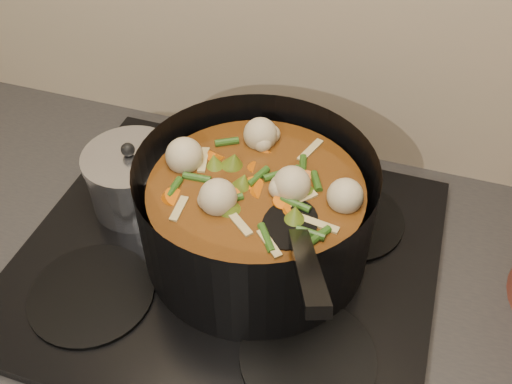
% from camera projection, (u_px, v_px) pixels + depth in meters
% --- Properties ---
extents(stovetop, '(0.62, 0.54, 0.03)m').
position_uv_depth(stovetop, '(228.00, 259.00, 0.88)').
color(stovetop, black).
rests_on(stovetop, counter).
extents(stockpot, '(0.38, 0.45, 0.25)m').
position_uv_depth(stockpot, '(256.00, 212.00, 0.83)').
color(stockpot, black).
rests_on(stockpot, stovetop).
extents(saucepan, '(0.15, 0.15, 0.12)m').
position_uv_depth(saucepan, '(134.00, 179.00, 0.92)').
color(saucepan, silver).
rests_on(saucepan, stovetop).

